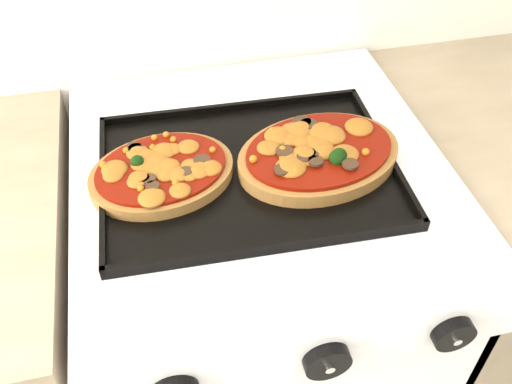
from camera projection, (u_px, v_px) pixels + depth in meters
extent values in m
cube|color=white|center=(259.00, 321.00, 1.23)|extent=(0.60, 0.60, 0.91)
cube|color=white|center=(316.00, 349.00, 0.73)|extent=(0.60, 0.02, 0.09)
cylinder|color=black|center=(327.00, 361.00, 0.72)|extent=(0.06, 0.02, 0.06)
cylinder|color=black|center=(453.00, 334.00, 0.75)|extent=(0.06, 0.02, 0.06)
cube|color=black|center=(249.00, 169.00, 0.88)|extent=(0.46, 0.35, 0.02)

